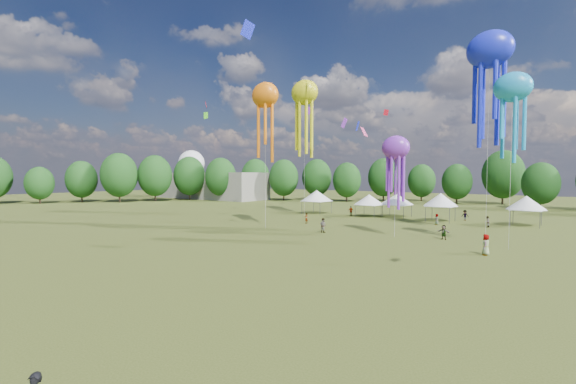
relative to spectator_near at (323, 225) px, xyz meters
The scene contains 9 objects.
ground 34.37m from the spectator_near, 79.04° to the right, with size 300.00×300.00×0.00m, color #384416.
spectator_near is the anchor object (origin of this frame).
spectators_far 15.46m from the spectator_near, 49.41° to the left, with size 25.76×27.44×1.89m.
festival_tents 21.16m from the spectator_near, 85.33° to the left, with size 38.31×9.51×4.43m.
show_kites 18.54m from the spectator_near, 73.40° to the left, with size 37.08×19.00×24.17m.
small_kites 30.19m from the spectator_near, 54.79° to the left, with size 65.43×68.00×46.61m.
treeline 29.45m from the spectator_near, 84.71° to the left, with size 201.57×95.24×13.43m.
hangar 75.90m from the spectator_near, 149.69° to the left, with size 40.00×12.00×8.00m, color gray.
radome 93.16m from the spectator_near, 151.48° to the left, with size 9.00×9.00×16.00m.
Camera 1 is at (17.92, -5.90, 7.17)m, focal length 23.21 mm.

